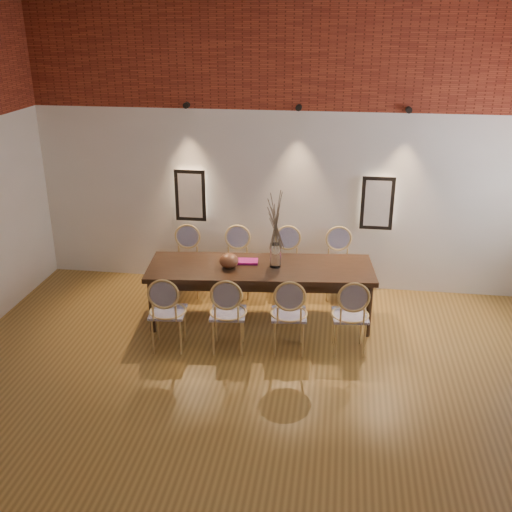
# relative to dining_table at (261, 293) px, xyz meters

# --- Properties ---
(floor) EXTENTS (7.00, 7.00, 0.02)m
(floor) POSITION_rel_dining_table_xyz_m (0.14, -2.32, -0.39)
(floor) COLOR olive
(floor) RESTS_ON ground
(wall_back) EXTENTS (7.00, 0.10, 4.00)m
(wall_back) POSITION_rel_dining_table_xyz_m (0.14, 1.23, 1.62)
(wall_back) COLOR silver
(wall_back) RESTS_ON ground
(brick_band_back) EXTENTS (7.00, 0.02, 1.50)m
(brick_band_back) POSITION_rel_dining_table_xyz_m (0.14, 1.16, 2.88)
(brick_band_back) COLOR maroon
(brick_band_back) RESTS_ON ground
(niche_left) EXTENTS (0.36, 0.06, 0.66)m
(niche_left) POSITION_rel_dining_table_xyz_m (-1.16, 1.13, 0.93)
(niche_left) COLOR #FFEAC6
(niche_left) RESTS_ON wall_back
(niche_right) EXTENTS (0.36, 0.06, 0.66)m
(niche_right) POSITION_rel_dining_table_xyz_m (1.44, 1.13, 0.93)
(niche_right) COLOR #FFEAC6
(niche_right) RESTS_ON wall_back
(spot_fixture_left) EXTENTS (0.08, 0.10, 0.08)m
(spot_fixture_left) POSITION_rel_dining_table_xyz_m (-1.16, 1.10, 2.17)
(spot_fixture_left) COLOR black
(spot_fixture_left) RESTS_ON wall_back
(spot_fixture_mid) EXTENTS (0.08, 0.10, 0.08)m
(spot_fixture_mid) POSITION_rel_dining_table_xyz_m (0.34, 1.10, 2.17)
(spot_fixture_mid) COLOR black
(spot_fixture_mid) RESTS_ON wall_back
(spot_fixture_right) EXTENTS (0.08, 0.10, 0.08)m
(spot_fixture_right) POSITION_rel_dining_table_xyz_m (1.74, 1.10, 2.17)
(spot_fixture_right) COLOR black
(spot_fixture_right) RESTS_ON wall_back
(dining_table) EXTENTS (2.89, 1.19, 0.75)m
(dining_table) POSITION_rel_dining_table_xyz_m (0.00, 0.00, 0.00)
(dining_table) COLOR #301D12
(dining_table) RESTS_ON floor
(chair_near_a) EXTENTS (0.48, 0.48, 0.94)m
(chair_near_a) POSITION_rel_dining_table_xyz_m (-0.97, -0.84, 0.09)
(chair_near_a) COLOR tan
(chair_near_a) RESTS_ON floor
(chair_near_b) EXTENTS (0.48, 0.48, 0.94)m
(chair_near_b) POSITION_rel_dining_table_xyz_m (-0.27, -0.77, 0.09)
(chair_near_b) COLOR tan
(chair_near_b) RESTS_ON floor
(chair_near_c) EXTENTS (0.48, 0.48, 0.94)m
(chair_near_c) POSITION_rel_dining_table_xyz_m (0.43, -0.69, 0.09)
(chair_near_c) COLOR tan
(chair_near_c) RESTS_ON floor
(chair_near_d) EXTENTS (0.48, 0.48, 0.94)m
(chair_near_d) POSITION_rel_dining_table_xyz_m (1.13, -0.62, 0.09)
(chair_near_d) COLOR tan
(chair_near_d) RESTS_ON floor
(chair_far_a) EXTENTS (0.48, 0.48, 0.94)m
(chair_far_a) POSITION_rel_dining_table_xyz_m (-1.13, 0.62, 0.09)
(chair_far_a) COLOR tan
(chair_far_a) RESTS_ON floor
(chair_far_b) EXTENTS (0.48, 0.48, 0.94)m
(chair_far_b) POSITION_rel_dining_table_xyz_m (-0.43, 0.69, 0.09)
(chair_far_b) COLOR tan
(chair_far_b) RESTS_ON floor
(chair_far_c) EXTENTS (0.48, 0.48, 0.94)m
(chair_far_c) POSITION_rel_dining_table_xyz_m (0.27, 0.77, 0.09)
(chair_far_c) COLOR tan
(chair_far_c) RESTS_ON floor
(chair_far_d) EXTENTS (0.48, 0.48, 0.94)m
(chair_far_d) POSITION_rel_dining_table_xyz_m (0.97, 0.84, 0.09)
(chair_far_d) COLOR tan
(chair_far_d) RESTS_ON floor
(vase) EXTENTS (0.14, 0.14, 0.30)m
(vase) POSITION_rel_dining_table_xyz_m (0.18, 0.02, 0.53)
(vase) COLOR silver
(vase) RESTS_ON dining_table
(dried_branches) EXTENTS (0.50, 0.50, 0.70)m
(dried_branches) POSITION_rel_dining_table_xyz_m (0.18, 0.02, 0.98)
(dried_branches) COLOR brown
(dried_branches) RESTS_ON vase
(bowl) EXTENTS (0.24, 0.24, 0.18)m
(bowl) POSITION_rel_dining_table_xyz_m (-0.38, -0.09, 0.46)
(bowl) COLOR brown
(bowl) RESTS_ON dining_table
(book) EXTENTS (0.28, 0.21, 0.03)m
(book) POSITION_rel_dining_table_xyz_m (-0.18, 0.10, 0.39)
(book) COLOR #971370
(book) RESTS_ON dining_table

